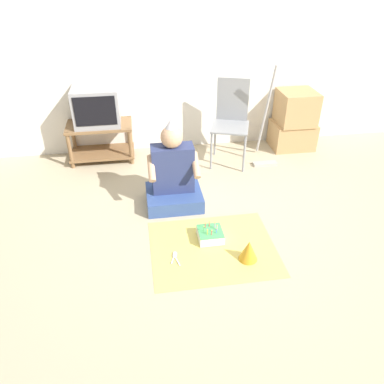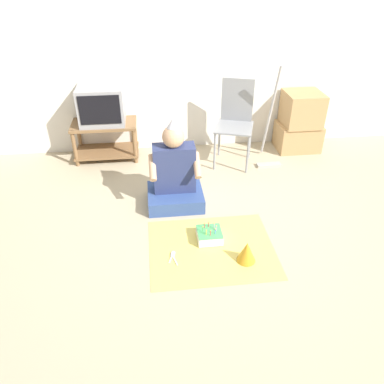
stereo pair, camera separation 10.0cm
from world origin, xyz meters
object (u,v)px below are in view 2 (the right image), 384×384
Objects in this scene: dust_mop at (270,137)px; party_hat_blue at (247,252)px; tv at (101,105)px; birthday_cake at (209,235)px; person_seated at (175,177)px; folding_chair at (235,117)px; cardboard_box_stack at (300,122)px.

party_hat_blue is at bearing -111.75° from dust_mop.
tv is 2.41m from party_hat_blue.
person_seated is at bearing 111.75° from birthday_cake.
tv is 1.95m from dust_mop.
dust_mop is at bearing 55.76° from birthday_cake.
folding_chair is 4.46× the size of birthday_cake.
dust_mop is 1.32× the size of person_seated.
dust_mop reaches higher than person_seated.
person_seated reaches higher than tv.
party_hat_blue is (-0.26, -1.74, -0.44)m from folding_chair.
party_hat_blue is (1.24, -1.99, -0.56)m from tv.
party_hat_blue is (-0.65, -1.62, -0.24)m from dust_mop.
party_hat_blue is at bearing -98.45° from folding_chair.
birthday_cake is (-0.90, -1.32, -0.28)m from dust_mop.
dust_mop is at bearing -16.66° from folding_chair.
person_seated is at bearing -147.60° from cardboard_box_stack.
cardboard_box_stack is at bearing -0.90° from tv.
folding_chair is at bearing 81.55° from party_hat_blue.
folding_chair is at bearing -166.02° from cardboard_box_stack.
folding_chair is 1.08× the size of person_seated.
tv is 2.05m from birthday_cake.
person_seated is (-1.63, -1.03, -0.06)m from cardboard_box_stack.
party_hat_blue is (-1.12, -1.95, -0.26)m from cardboard_box_stack.
tv is 1.52m from folding_chair.
party_hat_blue is at bearing -58.06° from tv.
folding_chair is 1.60m from birthday_cake.
person_seated reaches higher than birthday_cake.
tv is 0.44× the size of dust_mop.
person_seated is (0.74, -1.07, -0.36)m from tv.
tv is at bearing 121.94° from party_hat_blue.
folding_chair is 1.81m from party_hat_blue.
birthday_cake is (-0.51, -1.44, -0.49)m from folding_chair.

